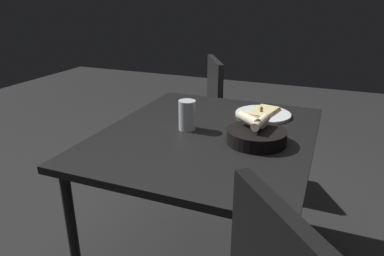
{
  "coord_description": "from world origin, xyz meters",
  "views": [
    {
      "loc": [
        0.49,
        -1.37,
        1.3
      ],
      "look_at": [
        -0.04,
        -0.08,
        0.77
      ],
      "focal_mm": 32.91,
      "sensor_mm": 36.0,
      "label": 1
    }
  ],
  "objects_px": {
    "pizza_plate": "(263,114)",
    "bread_basket": "(256,135)",
    "beer_glass": "(187,117)",
    "chair_near": "(198,112)",
    "dining_table": "(207,145)"
  },
  "relations": [
    {
      "from": "bread_basket",
      "to": "pizza_plate",
      "type": "bearing_deg",
      "value": 97.04
    },
    {
      "from": "pizza_plate",
      "to": "beer_glass",
      "type": "bearing_deg",
      "value": -130.88
    },
    {
      "from": "bread_basket",
      "to": "chair_near",
      "type": "xyz_separation_m",
      "value": [
        -0.6,
        0.88,
        -0.25
      ]
    },
    {
      "from": "chair_near",
      "to": "bread_basket",
      "type": "bearing_deg",
      "value": -55.7
    },
    {
      "from": "bread_basket",
      "to": "beer_glass",
      "type": "distance_m",
      "value": 0.33
    },
    {
      "from": "pizza_plate",
      "to": "chair_near",
      "type": "bearing_deg",
      "value": 136.64
    },
    {
      "from": "pizza_plate",
      "to": "bread_basket",
      "type": "relative_size",
      "value": 1.13
    },
    {
      "from": "dining_table",
      "to": "chair_near",
      "type": "xyz_separation_m",
      "value": [
        -0.38,
        0.85,
        -0.15
      ]
    },
    {
      "from": "beer_glass",
      "to": "chair_near",
      "type": "bearing_deg",
      "value": 108.09
    },
    {
      "from": "dining_table",
      "to": "chair_near",
      "type": "height_order",
      "value": "chair_near"
    },
    {
      "from": "dining_table",
      "to": "pizza_plate",
      "type": "distance_m",
      "value": 0.38
    },
    {
      "from": "pizza_plate",
      "to": "beer_glass",
      "type": "distance_m",
      "value": 0.43
    },
    {
      "from": "dining_table",
      "to": "bread_basket",
      "type": "distance_m",
      "value": 0.25
    },
    {
      "from": "dining_table",
      "to": "beer_glass",
      "type": "xyz_separation_m",
      "value": [
        -0.1,
        -0.0,
        0.12
      ]
    },
    {
      "from": "pizza_plate",
      "to": "bread_basket",
      "type": "bearing_deg",
      "value": -82.96
    }
  ]
}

